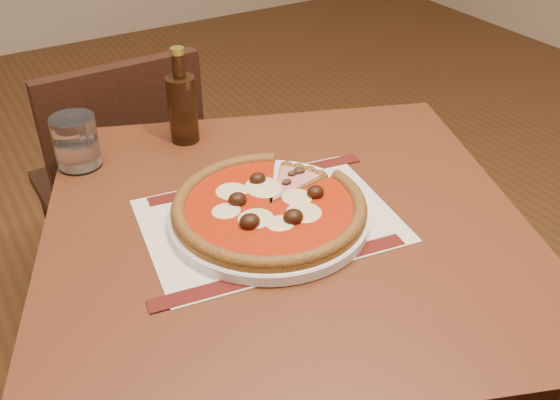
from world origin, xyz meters
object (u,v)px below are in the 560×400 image
object	(u,v)px
table	(286,267)
plate	(269,216)
chair_far	(123,180)
pizza	(269,206)
bottle	(182,106)
water_glass	(76,142)

from	to	relation	value
table	plate	distance (m)	0.12
chair_far	plate	bearing A→B (deg)	93.29
chair_far	pizza	distance (m)	0.76
pizza	chair_far	bearing A→B (deg)	94.75
bottle	table	bearing A→B (deg)	-84.89
table	chair_far	world-z (taller)	chair_far
chair_far	table	bearing A→B (deg)	95.20
bottle	water_glass	bearing A→B (deg)	177.86
table	pizza	bearing A→B (deg)	152.77
pizza	water_glass	size ratio (longest dim) A/B	3.19
plate	pizza	world-z (taller)	pizza
water_glass	bottle	distance (m)	0.22
plate	bottle	xyz separation A→B (m)	(-0.01, 0.34, 0.07)
plate	pizza	size ratio (longest dim) A/B	1.04
water_glass	bottle	size ratio (longest dim) A/B	0.52
plate	bottle	bearing A→B (deg)	91.08
water_glass	bottle	bearing A→B (deg)	-2.14
chair_far	pizza	world-z (taller)	chair_far
table	bottle	world-z (taller)	bottle
table	chair_far	bearing A→B (deg)	96.68
chair_far	pizza	xyz separation A→B (m)	(0.06, -0.69, 0.31)
pizza	bottle	xyz separation A→B (m)	(-0.01, 0.34, 0.05)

